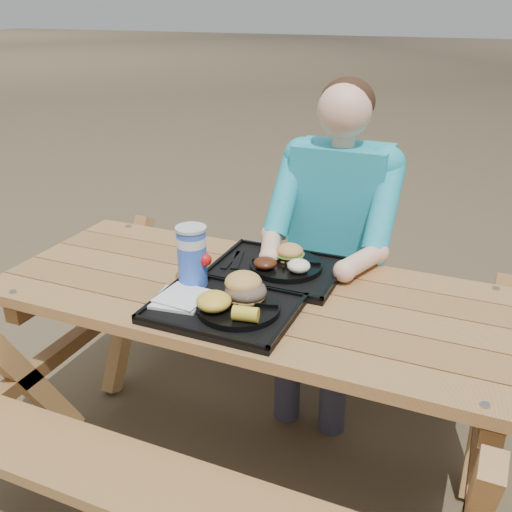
% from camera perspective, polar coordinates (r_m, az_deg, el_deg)
% --- Properties ---
extents(ground, '(60.00, 60.00, 0.00)m').
position_cam_1_polar(ground, '(2.38, 0.00, -19.71)').
color(ground, '#999999').
rests_on(ground, ground).
extents(picnic_table, '(1.80, 1.49, 0.75)m').
position_cam_1_polar(picnic_table, '(2.14, 0.00, -12.44)').
color(picnic_table, '#999999').
rests_on(picnic_table, ground).
extents(tray_near, '(0.45, 0.35, 0.02)m').
position_cam_1_polar(tray_near, '(1.81, -3.26, -5.35)').
color(tray_near, black).
rests_on(tray_near, picnic_table).
extents(tray_far, '(0.45, 0.35, 0.02)m').
position_cam_1_polar(tray_far, '(2.06, 2.15, -1.46)').
color(tray_far, black).
rests_on(tray_far, picnic_table).
extents(plate_near, '(0.26, 0.26, 0.02)m').
position_cam_1_polar(plate_near, '(1.78, -1.74, -5.21)').
color(plate_near, black).
rests_on(plate_near, tray_near).
extents(plate_far, '(0.26, 0.26, 0.02)m').
position_cam_1_polar(plate_far, '(2.05, 3.04, -0.98)').
color(plate_far, black).
rests_on(plate_far, tray_far).
extents(napkin_stack, '(0.18, 0.18, 0.02)m').
position_cam_1_polar(napkin_stack, '(1.85, -7.67, -4.20)').
color(napkin_stack, silver).
rests_on(napkin_stack, tray_near).
extents(soda_cup, '(0.10, 0.10, 0.20)m').
position_cam_1_polar(soda_cup, '(1.91, -6.41, -0.15)').
color(soda_cup, blue).
rests_on(soda_cup, tray_near).
extents(condiment_bbq, '(0.05, 0.05, 0.03)m').
position_cam_1_polar(condiment_bbq, '(1.90, -1.29, -2.89)').
color(condiment_bbq, black).
rests_on(condiment_bbq, tray_near).
extents(condiment_mustard, '(0.05, 0.05, 0.03)m').
position_cam_1_polar(condiment_mustard, '(1.87, 0.19, -3.39)').
color(condiment_mustard, yellow).
rests_on(condiment_mustard, tray_near).
extents(sandwich, '(0.12, 0.12, 0.13)m').
position_cam_1_polar(sandwich, '(1.78, -1.04, -2.41)').
color(sandwich, gold).
rests_on(sandwich, plate_near).
extents(mac_cheese, '(0.11, 0.11, 0.05)m').
position_cam_1_polar(mac_cheese, '(1.74, -4.25, -4.54)').
color(mac_cheese, yellow).
rests_on(mac_cheese, plate_near).
extents(corn_cob, '(0.09, 0.09, 0.05)m').
position_cam_1_polar(corn_cob, '(1.68, -1.04, -5.80)').
color(corn_cob, yellow).
rests_on(corn_cob, plate_near).
extents(cutlery_far, '(0.07, 0.16, 0.01)m').
position_cam_1_polar(cutlery_far, '(2.11, -1.88, -0.39)').
color(cutlery_far, black).
rests_on(cutlery_far, tray_far).
extents(burger, '(0.10, 0.10, 0.09)m').
position_cam_1_polar(burger, '(2.06, 3.40, 0.81)').
color(burger, '#DB954D').
rests_on(burger, plate_far).
extents(baked_beans, '(0.08, 0.08, 0.04)m').
position_cam_1_polar(baked_beans, '(2.00, 0.92, -0.70)').
color(baked_beans, '#4D200F').
rests_on(baked_beans, plate_far).
extents(potato_salad, '(0.08, 0.08, 0.04)m').
position_cam_1_polar(potato_salad, '(1.98, 4.29, -0.99)').
color(potato_salad, white).
rests_on(potato_salad, plate_far).
extents(diner, '(0.48, 0.84, 1.28)m').
position_cam_1_polar(diner, '(2.46, 8.00, -0.32)').
color(diner, '#1AB6B5').
rests_on(diner, ground).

